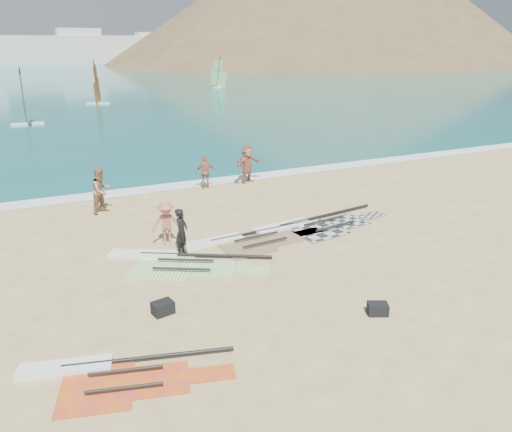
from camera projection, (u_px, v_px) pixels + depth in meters
name	position (u px, v px, depth m)	size (l,w,h in m)	color
ground	(338.00, 281.00, 15.44)	(300.00, 300.00, 0.00)	#D3BA7B
sea	(50.00, 68.00, 128.21)	(300.00, 240.00, 0.06)	#0B4950
surf_line	(205.00, 183.00, 25.95)	(300.00, 1.20, 0.04)	white
headland_main	(333.00, 62.00, 160.26)	(143.00, 143.00, 45.00)	brown
headland_minor	(399.00, 59.00, 182.71)	(70.00, 70.00, 28.00)	brown
rig_grey	(313.00, 225.00, 19.99)	(6.00, 2.67, 0.20)	#28292B
rig_green	(173.00, 262.00, 16.69)	(5.12, 3.96, 0.20)	#64CB2D
rig_orange	(245.00, 241.00, 18.41)	(5.44, 2.20, 0.20)	#FF4506
rig_red	(107.00, 375.00, 11.06)	(4.81, 2.48, 0.19)	#DF2043
gear_bag_near	(163.00, 308.00, 13.57)	(0.56, 0.41, 0.36)	black
gear_bag_far	(378.00, 309.00, 13.54)	(0.54, 0.38, 0.32)	black
person_wetsuit	(182.00, 232.00, 17.10)	(0.61, 0.40, 1.67)	black
beachgoer_left	(101.00, 190.00, 21.24)	(0.96, 0.75, 1.97)	#986A4F
beachgoer_mid	(166.00, 224.00, 17.92)	(1.06, 0.61, 1.63)	#B26551
beachgoer_back	(205.00, 172.00, 24.74)	(0.99, 0.41, 1.69)	#B06955
beachgoer_right	(247.00, 164.00, 25.74)	(1.83, 0.58, 1.98)	#B06654
windsurfer_left	(25.00, 109.00, 42.93)	(2.70, 3.27, 4.87)	white
windsurfer_centre	(97.00, 92.00, 56.85)	(2.77, 3.09, 4.87)	white
windsurfer_right	(219.00, 79.00, 75.72)	(2.56, 2.66, 4.71)	white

